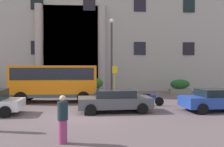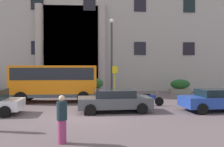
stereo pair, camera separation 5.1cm
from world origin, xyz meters
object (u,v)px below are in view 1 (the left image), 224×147
object	(u,v)px
parked_sedan_far	(115,100)
white_taxi_kerbside	(219,99)
bus_stop_sign	(115,78)
hedge_planter_entrance_left	(96,87)
pedestrian_man_crossing	(63,119)
scooter_by_planter	(101,99)
lamppost_plaza_centre	(112,51)
motorcycle_near_kerb	(149,99)
hedge_planter_east	(58,87)
hedge_planter_entrance_right	(180,87)
orange_minibus	(55,80)

from	to	relation	value
parked_sedan_far	white_taxi_kerbside	size ratio (longest dim) A/B	0.96
bus_stop_sign	hedge_planter_entrance_left	bearing A→B (deg)	120.27
pedestrian_man_crossing	scooter_by_planter	bearing A→B (deg)	74.73
scooter_by_planter	lamppost_plaza_centre	size ratio (longest dim) A/B	0.30
white_taxi_kerbside	scooter_by_planter	world-z (taller)	white_taxi_kerbside
white_taxi_kerbside	scooter_by_planter	size ratio (longest dim) A/B	2.21
scooter_by_planter	pedestrian_man_crossing	size ratio (longest dim) A/B	1.23
bus_stop_sign	lamppost_plaza_centre	xyz separation A→B (m)	(-0.20, 1.01, 2.40)
white_taxi_kerbside	motorcycle_near_kerb	bearing A→B (deg)	144.71
hedge_planter_entrance_left	hedge_planter_east	world-z (taller)	hedge_planter_entrance_left
hedge_planter_entrance_right	motorcycle_near_kerb	size ratio (longest dim) A/B	1.06
hedge_planter_east	pedestrian_man_crossing	xyz separation A→B (m)	(2.36, -15.23, 0.15)
bus_stop_sign	pedestrian_man_crossing	world-z (taller)	bus_stop_sign
parked_sedan_far	scooter_by_planter	xyz separation A→B (m)	(-0.72, 2.21, -0.22)
hedge_planter_entrance_right	lamppost_plaza_centre	xyz separation A→B (m)	(-7.00, -1.99, 3.39)
parked_sedan_far	scooter_by_planter	world-z (taller)	parked_sedan_far
bus_stop_sign	motorcycle_near_kerb	distance (m)	4.79
bus_stop_sign	parked_sedan_far	world-z (taller)	bus_stop_sign
bus_stop_sign	hedge_planter_entrance_right	world-z (taller)	bus_stop_sign
hedge_planter_entrance_left	motorcycle_near_kerb	distance (m)	7.82
lamppost_plaza_centre	pedestrian_man_crossing	bearing A→B (deg)	-101.58
hedge_planter_entrance_right	hedge_planter_entrance_left	distance (m)	8.42
parked_sedan_far	orange_minibus	bearing A→B (deg)	129.91
bus_stop_sign	lamppost_plaza_centre	distance (m)	2.61
hedge_planter_entrance_left	parked_sedan_far	xyz separation A→B (m)	(1.04, -9.03, -0.09)
hedge_planter_entrance_left	lamppost_plaza_centre	size ratio (longest dim) A/B	0.23
white_taxi_kerbside	motorcycle_near_kerb	size ratio (longest dim) A/B	2.31
orange_minibus	white_taxi_kerbside	distance (m)	11.46
hedge_planter_entrance_left	hedge_planter_east	size ratio (longest dim) A/B	0.83
hedge_planter_entrance_right	pedestrian_man_crossing	size ratio (longest dim) A/B	1.25
bus_stop_sign	hedge_planter_entrance_right	distance (m)	7.50
hedge_planter_entrance_left	scooter_by_planter	size ratio (longest dim) A/B	0.77
hedge_planter_entrance_left	scooter_by_planter	world-z (taller)	hedge_planter_entrance_left
motorcycle_near_kerb	scooter_by_planter	bearing A→B (deg)	-174.03
orange_minibus	motorcycle_near_kerb	size ratio (longest dim) A/B	3.20
lamppost_plaza_centre	motorcycle_near_kerb	bearing A→B (deg)	-67.56
hedge_planter_entrance_left	pedestrian_man_crossing	bearing A→B (deg)	-94.87
parked_sedan_far	hedge_planter_entrance_right	bearing A→B (deg)	47.87
hedge_planter_east	motorcycle_near_kerb	size ratio (longest dim) A/B	0.97
hedge_planter_entrance_right	hedge_planter_east	xyz separation A→B (m)	(-12.04, 0.18, -0.00)
parked_sedan_far	motorcycle_near_kerb	size ratio (longest dim) A/B	2.22
hedge_planter_entrance_right	parked_sedan_far	size ratio (longest dim) A/B	0.48
hedge_planter_entrance_left	white_taxi_kerbside	bearing A→B (deg)	-51.71
hedge_planter_entrance_left	hedge_planter_east	xyz separation A→B (m)	(-3.62, 0.42, -0.07)
motorcycle_near_kerb	pedestrian_man_crossing	world-z (taller)	pedestrian_man_crossing
bus_stop_sign	pedestrian_man_crossing	size ratio (longest dim) A/B	1.64
hedge_planter_east	parked_sedan_far	distance (m)	10.54
parked_sedan_far	pedestrian_man_crossing	world-z (taller)	pedestrian_man_crossing
motorcycle_near_kerb	hedge_planter_east	bearing A→B (deg)	142.72
bus_stop_sign	pedestrian_man_crossing	xyz separation A→B (m)	(-2.87, -12.04, -0.85)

